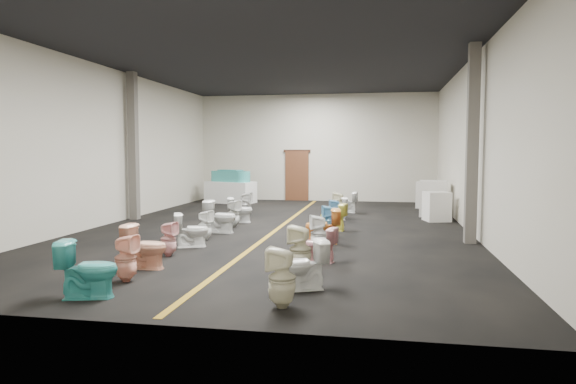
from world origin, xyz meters
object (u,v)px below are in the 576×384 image
at_px(toilet_left_4, 191,230).
at_px(toilet_right_7, 333,217).
at_px(toilet_left_3, 168,239).
at_px(toilet_right_11, 347,202).
at_px(toilet_left_8, 240,210).
at_px(toilet_right_4, 319,233).
at_px(toilet_left_2, 145,247).
at_px(toilet_left_7, 233,214).
at_px(toilet_left_1, 126,258).
at_px(toilet_left_9, 246,205).
at_px(toilet_right_6, 329,221).
at_px(toilet_right_8, 335,212).
at_px(bathtub, 230,177).
at_px(toilet_right_9, 336,209).
at_px(appliance_crate_d, 426,195).
at_px(toilet_right_1, 303,265).
at_px(toilet_right_2, 300,250).
at_px(display_table, 231,192).
at_px(toilet_left_0, 88,269).
at_px(toilet_left_5, 205,225).
at_px(toilet_right_0, 282,278).
at_px(toilet_right_3, 319,245).
at_px(toilet_right_10, 339,204).
at_px(appliance_crate_b, 433,198).
at_px(appliance_crate_c, 430,202).
at_px(toilet_left_6, 220,217).
at_px(appliance_crate_a, 437,206).

xyz_separation_m(toilet_left_4, toilet_right_7, (2.84, 2.89, -0.01)).
bearing_deg(toilet_left_3, toilet_right_11, -14.71).
relative_size(toilet_left_3, toilet_left_8, 0.94).
xyz_separation_m(toilet_left_3, toilet_right_4, (2.90, 0.99, 0.04)).
distance_m(toilet_left_2, toilet_left_7, 5.08).
distance_m(toilet_left_1, toilet_left_9, 8.07).
bearing_deg(toilet_right_6, toilet_right_8, 167.32).
height_order(bathtub, toilet_right_8, bathtub).
height_order(toilet_right_6, toilet_right_9, toilet_right_6).
height_order(appliance_crate_d, toilet_right_1, appliance_crate_d).
xyz_separation_m(toilet_left_8, toilet_right_2, (2.73, -5.98, 0.05)).
bearing_deg(toilet_right_6, toilet_left_8, -139.64).
height_order(toilet_left_1, toilet_right_4, toilet_right_4).
bearing_deg(toilet_left_1, display_table, 11.69).
xyz_separation_m(toilet_left_2, toilet_left_3, (-0.03, 1.08, -0.05)).
xyz_separation_m(toilet_left_1, toilet_right_11, (2.88, 10.00, -0.02)).
distance_m(toilet_left_7, toilet_left_8, 1.02).
distance_m(toilet_left_0, toilet_left_3, 2.95).
bearing_deg(toilet_right_11, toilet_left_5, -19.58).
xyz_separation_m(toilet_right_0, toilet_right_8, (0.01, 7.96, -0.05)).
distance_m(toilet_left_0, toilet_right_3, 4.18).
relative_size(toilet_left_4, toilet_right_8, 1.03).
distance_m(toilet_right_3, toilet_right_10, 6.92).
height_order(toilet_right_1, toilet_right_3, toilet_right_1).
distance_m(appliance_crate_b, toilet_right_7, 4.64).
bearing_deg(toilet_right_3, appliance_crate_c, 173.08).
height_order(toilet_left_6, toilet_right_3, toilet_left_6).
xyz_separation_m(appliance_crate_c, toilet_right_2, (-3.01, -9.38, 0.04)).
bearing_deg(toilet_right_9, appliance_crate_d, 131.27).
height_order(appliance_crate_a, toilet_right_1, appliance_crate_a).
distance_m(appliance_crate_a, toilet_left_0, 10.96).
relative_size(toilet_left_3, toilet_left_9, 0.86).
bearing_deg(appliance_crate_d, toilet_left_8, -138.80).
height_order(toilet_left_4, toilet_right_0, toilet_right_0).
bearing_deg(toilet_left_9, toilet_left_6, -177.61).
distance_m(toilet_left_3, toilet_left_5, 1.93).
bearing_deg(toilet_left_8, bathtub, 7.34).
bearing_deg(toilet_left_8, toilet_left_7, 172.91).
bearing_deg(toilet_left_2, toilet_right_11, -19.09).
bearing_deg(toilet_left_1, appliance_crate_c, -26.03).
distance_m(appliance_crate_d, toilet_left_7, 8.28).
xyz_separation_m(toilet_right_1, toilet_right_8, (-0.13, 7.02, -0.02)).
height_order(toilet_left_3, toilet_right_2, toilet_right_2).
xyz_separation_m(toilet_left_0, toilet_left_3, (-0.06, 2.95, -0.07)).
xyz_separation_m(appliance_crate_b, toilet_right_10, (-2.99, -0.64, -0.18)).
relative_size(toilet_right_1, toilet_right_2, 0.91).
bearing_deg(toilet_left_3, toilet_right_7, -30.48).
xyz_separation_m(appliance_crate_b, appliance_crate_d, (0.00, 2.48, -0.09)).
relative_size(appliance_crate_b, toilet_right_10, 1.47).
bearing_deg(toilet_right_11, toilet_right_9, 0.38).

